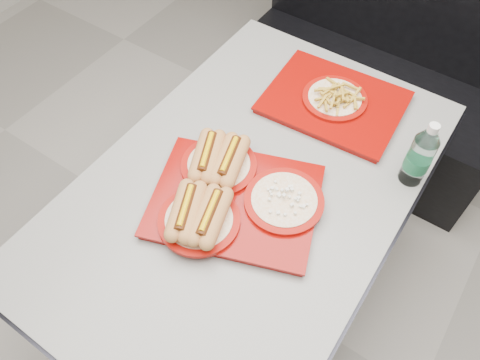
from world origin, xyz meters
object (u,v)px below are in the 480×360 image
Objects in this scene: diner_table at (248,211)px; tray_near at (229,194)px; booth_bench at (373,73)px; tray_far at (334,100)px; water_bottle at (420,157)px.

tray_near is at bearing -95.68° from diner_table.
booth_bench is 2.80× the size of tray_far.
diner_table is 2.45× the size of tray_near.
diner_table is 5.98× the size of water_bottle.
tray_near reaches higher than diner_table.
booth_bench reaches higher than tray_near.
tray_far is (0.06, 0.45, 0.19)m from diner_table.
tray_near is (-0.01, -1.19, 0.39)m from booth_bench.
diner_table is 2.94× the size of tray_far.
booth_bench is 5.68× the size of water_bottle.
water_bottle is at bearing 36.23° from diner_table.
booth_bench is at bearing 116.86° from water_bottle.
booth_bench is 2.33× the size of tray_near.
water_bottle is at bearing -63.14° from booth_bench.
water_bottle reaches higher than diner_table.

